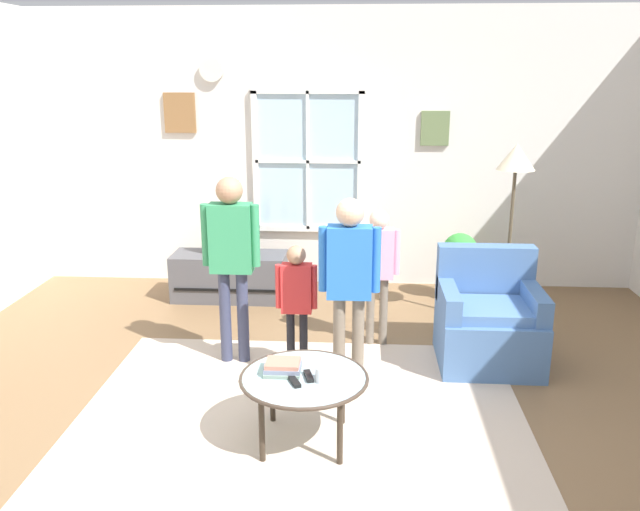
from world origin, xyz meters
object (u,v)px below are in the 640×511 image
at_px(television, 228,236).
at_px(person_red_shirt, 297,296).
at_px(armchair, 488,322).
at_px(person_pink_shirt, 378,261).
at_px(book_stack, 283,367).
at_px(remote_near_cup, 309,376).
at_px(coffee_table, 304,381).
at_px(floor_lamp, 515,175).
at_px(tv_stand, 230,276).
at_px(cup, 322,374).
at_px(remote_near_books, 294,381).
at_px(potted_plant_by_window, 459,261).
at_px(person_green_shirt, 231,249).
at_px(person_blue_shirt, 349,274).

bearing_deg(television, person_red_shirt, -63.11).
bearing_deg(armchair, television, 150.40).
relative_size(armchair, person_pink_shirt, 0.76).
height_order(armchair, person_red_shirt, person_red_shirt).
xyz_separation_m(book_stack, person_pink_shirt, (0.60, 1.47, 0.24)).
relative_size(armchair, remote_near_cup, 6.21).
bearing_deg(coffee_table, television, 110.84).
bearing_deg(floor_lamp, remote_near_cup, -128.08).
xyz_separation_m(tv_stand, cup, (1.08, -2.60, 0.25)).
bearing_deg(floor_lamp, remote_near_books, -128.42).
bearing_deg(potted_plant_by_window, remote_near_cup, -115.34).
distance_m(book_stack, floor_lamp, 2.76).
distance_m(tv_stand, coffee_table, 2.72).
xyz_separation_m(book_stack, potted_plant_by_window, (1.43, 2.61, -0.08)).
distance_m(coffee_table, person_green_shirt, 1.38).
height_order(television, book_stack, television).
xyz_separation_m(television, remote_near_cup, (1.00, -2.55, -0.20)).
height_order(book_stack, remote_near_cup, book_stack).
relative_size(person_pink_shirt, person_green_shirt, 0.78).
distance_m(book_stack, cup, 0.27).
xyz_separation_m(television, remote_near_books, (0.92, -2.63, -0.20)).
relative_size(television, person_pink_shirt, 0.43).
xyz_separation_m(remote_near_cup, floor_lamp, (1.58, 2.02, 0.90)).
xyz_separation_m(television, person_green_shirt, (0.32, -1.42, 0.27)).
distance_m(cup, person_blue_shirt, 0.85).
height_order(book_stack, person_green_shirt, person_green_shirt).
bearing_deg(person_green_shirt, person_red_shirt, -23.73).
relative_size(person_pink_shirt, person_red_shirt, 1.13).
height_order(book_stack, remote_near_books, book_stack).
bearing_deg(book_stack, floor_lamp, 48.27).
bearing_deg(person_pink_shirt, cup, -102.68).
distance_m(armchair, remote_near_cup, 1.80).
xyz_separation_m(tv_stand, floor_lamp, (2.58, -0.54, 1.12)).
distance_m(book_stack, person_pink_shirt, 1.60).
bearing_deg(coffee_table, person_green_shirt, 119.91).
xyz_separation_m(cup, remote_near_books, (-0.16, -0.03, -0.03)).
bearing_deg(person_red_shirt, armchair, 13.45).
bearing_deg(television, tv_stand, 90.00).
bearing_deg(armchair, cup, -133.01).
relative_size(armchair, potted_plant_by_window, 1.29).
bearing_deg(book_stack, remote_near_books, -58.47).
relative_size(armchair, person_red_shirt, 0.86).
bearing_deg(television, book_stack, -71.49).
relative_size(coffee_table, cup, 8.52).
height_order(person_pink_shirt, floor_lamp, floor_lamp).
bearing_deg(person_green_shirt, person_pink_shirt, 19.91).
distance_m(television, book_stack, 2.63).
height_order(person_pink_shirt, person_blue_shirt, person_blue_shirt).
bearing_deg(person_blue_shirt, coffee_table, -110.20).
relative_size(person_green_shirt, floor_lamp, 0.90).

